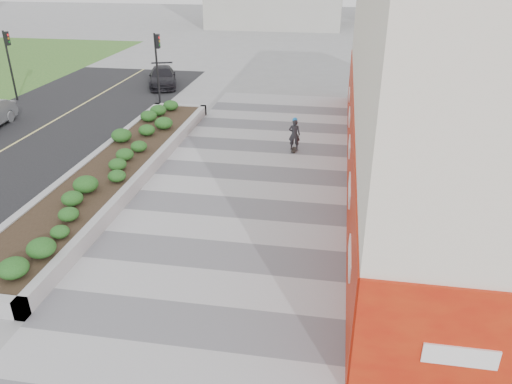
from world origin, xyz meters
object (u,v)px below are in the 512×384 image
at_px(skateboarder, 294,134).
at_px(car_dark, 162,77).
at_px(traffic_signal_near, 158,59).
at_px(planter, 116,166).
at_px(traffic_signal_far, 9,55).

height_order(skateboarder, car_dark, skateboarder).
bearing_deg(car_dark, traffic_signal_near, -91.28).
xyz_separation_m(planter, skateboarder, (7.00, 4.04, 0.40)).
distance_m(planter, car_dark, 15.33).
bearing_deg(traffic_signal_near, skateboarder, -36.52).
bearing_deg(car_dark, skateboarder, -66.22).
xyz_separation_m(traffic_signal_near, traffic_signal_far, (-9.20, -0.50, 0.00)).
bearing_deg(skateboarder, traffic_signal_near, 144.30).
bearing_deg(skateboarder, planter, -149.18).
bearing_deg(traffic_signal_far, planter, -42.46).
xyz_separation_m(traffic_signal_far, skateboarder, (17.92, -5.96, -1.94)).
bearing_deg(traffic_signal_far, traffic_signal_near, 3.11).
relative_size(planter, traffic_signal_near, 4.29).
xyz_separation_m(planter, traffic_signal_far, (-10.93, 10.00, 2.34)).
relative_size(planter, traffic_signal_far, 4.29).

